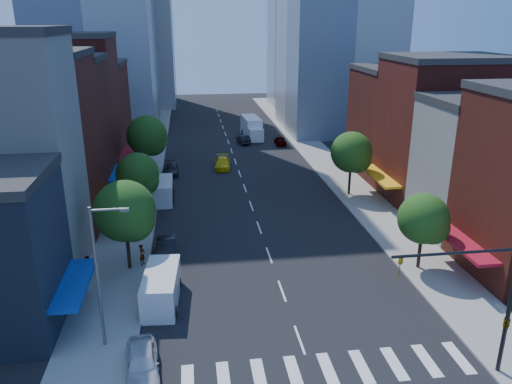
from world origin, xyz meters
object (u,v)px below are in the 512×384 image
box_truck (252,128)px  pedestrian_far (88,267)px  parked_car_second (166,249)px  traffic_car_oncoming (244,139)px  cargo_van_near (161,289)px  pedestrian_near (142,255)px  cargo_van_far (162,191)px  traffic_car_far (280,141)px  taxi (223,163)px  parked_car_front (142,363)px  parked_car_third (163,192)px  parked_car_rear (171,169)px

box_truck → pedestrian_far: bearing=-115.6°
box_truck → parked_car_second: bearing=-110.1°
box_truck → traffic_car_oncoming: bearing=-118.2°
traffic_car_oncoming → pedestrian_far: bearing=60.7°
parked_car_second → cargo_van_near: cargo_van_near is taller
pedestrian_near → pedestrian_far: size_ratio=1.01×
cargo_van_far → box_truck: box_truck is taller
cargo_van_far → pedestrian_far: 17.63m
traffic_car_oncoming → traffic_car_far: bearing=157.4°
taxi → pedestrian_far: 31.55m
traffic_car_far → box_truck: bearing=-54.7°
box_truck → pedestrian_far: size_ratio=4.96×
parked_car_second → box_truck: bearing=70.8°
cargo_van_near → traffic_car_far: (16.86, 45.52, -0.52)m
traffic_car_oncoming → traffic_car_far: 5.97m
parked_car_second → box_truck: 45.73m
box_truck → traffic_car_far: bearing=-59.7°
parked_car_second → traffic_car_oncoming: parked_car_second is taller
cargo_van_near → parked_car_second: bearing=93.5°
box_truck → pedestrian_far: 50.42m
parked_car_front → parked_car_second: size_ratio=1.02×
parked_car_front → traffic_car_far: size_ratio=1.17×
parked_car_third → traffic_car_far: (17.63, 23.19, -0.05)m
parked_car_third → parked_car_rear: bearing=85.2°
traffic_car_oncoming → pedestrian_far: 45.82m
cargo_van_far → parked_car_second: bearing=-87.0°
parked_car_second → parked_car_front: bearing=-96.1°
parked_car_rear → box_truck: box_truck is taller
parked_car_front → box_truck: bearing=70.8°
parked_car_second → parked_car_third: parked_car_second is taller
parked_car_front → taxi: size_ratio=0.94×
parked_car_front → cargo_van_near: bearing=78.1°
parked_car_third → taxi: size_ratio=1.06×
pedestrian_far → box_truck: bearing=164.2°
traffic_car_oncoming → cargo_van_near: bearing=69.0°
parked_car_front → parked_car_second: bearing=80.7°
parked_car_third → pedestrian_near: size_ratio=2.99×
pedestrian_near → pedestrian_far: (-4.00, -1.55, -0.01)m
pedestrian_near → cargo_van_near: bearing=-141.5°
pedestrian_near → traffic_car_far: bearing=-3.2°
cargo_van_near → taxi: size_ratio=1.18×
taxi → traffic_car_far: size_ratio=1.25×
taxi → traffic_car_far: taxi is taller
parked_car_third → cargo_van_far: size_ratio=0.93×
parked_car_second → traffic_car_far: bearing=63.4°
cargo_van_far → pedestrian_near: (-1.00, -15.36, -0.15)m
parked_car_second → taxi: bearing=72.9°
parked_car_third → cargo_van_far: (0.00, -0.97, 0.45)m
traffic_car_oncoming → pedestrian_near: (-12.86, -41.06, 0.34)m
cargo_van_far → traffic_car_oncoming: cargo_van_far is taller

